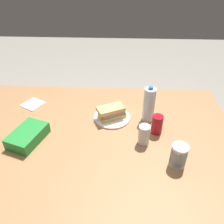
% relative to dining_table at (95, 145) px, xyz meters
% --- Properties ---
extents(ground_plane, '(8.00, 8.00, 0.00)m').
position_rel_dining_table_xyz_m(ground_plane, '(0.00, 0.00, -0.67)').
color(ground_plane, gray).
extents(dining_table, '(1.72, 1.15, 0.74)m').
position_rel_dining_table_xyz_m(dining_table, '(0.00, 0.00, 0.00)').
color(dining_table, '#9E7047').
rests_on(dining_table, ground_plane).
extents(paper_plate, '(0.24, 0.24, 0.01)m').
position_rel_dining_table_xyz_m(paper_plate, '(-0.10, -0.18, 0.08)').
color(paper_plate, white).
rests_on(paper_plate, dining_table).
extents(sandwich, '(0.20, 0.17, 0.08)m').
position_rel_dining_table_xyz_m(sandwich, '(-0.10, -0.17, 0.13)').
color(sandwich, '#DBB26B').
rests_on(sandwich, paper_plate).
extents(soda_can_red, '(0.07, 0.07, 0.12)m').
position_rel_dining_table_xyz_m(soda_can_red, '(-0.38, -0.05, 0.14)').
color(soda_can_red, maroon).
rests_on(soda_can_red, dining_table).
extents(chip_bag, '(0.22, 0.27, 0.07)m').
position_rel_dining_table_xyz_m(chip_bag, '(0.38, 0.06, 0.11)').
color(chip_bag, '#268C38').
rests_on(chip_bag, dining_table).
extents(water_bottle_tall, '(0.07, 0.07, 0.25)m').
position_rel_dining_table_xyz_m(water_bottle_tall, '(-0.33, -0.18, 0.19)').
color(water_bottle_tall, silver).
rests_on(water_bottle_tall, dining_table).
extents(plastic_cup_stack, '(0.08, 0.08, 0.13)m').
position_rel_dining_table_xyz_m(plastic_cup_stack, '(-0.46, 0.21, 0.14)').
color(plastic_cup_stack, silver).
rests_on(plastic_cup_stack, dining_table).
extents(soda_can_silver, '(0.07, 0.07, 0.12)m').
position_rel_dining_table_xyz_m(soda_can_silver, '(-0.29, 0.05, 0.14)').
color(soda_can_silver, silver).
rests_on(soda_can_silver, dining_table).
extents(paper_napkin, '(0.18, 0.18, 0.01)m').
position_rel_dining_table_xyz_m(paper_napkin, '(0.47, -0.31, 0.08)').
color(paper_napkin, white).
rests_on(paper_napkin, dining_table).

